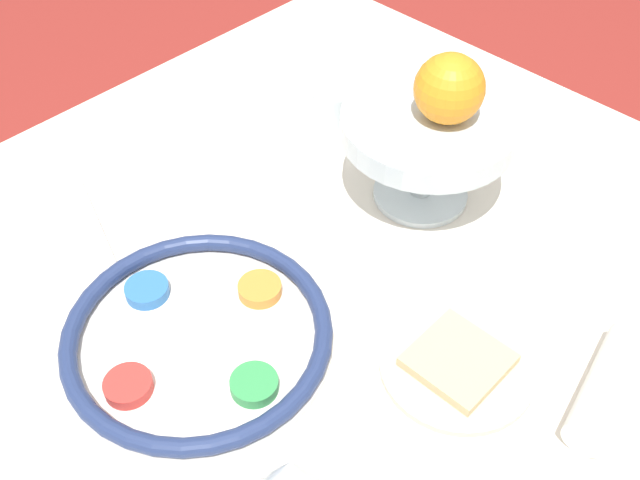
{
  "coord_description": "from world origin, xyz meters",
  "views": [
    {
      "loc": [
        -0.36,
        -0.38,
        1.42
      ],
      "look_at": [
        0.08,
        0.05,
        0.79
      ],
      "focal_mm": 42.0,
      "sensor_mm": 36.0,
      "label": 1
    }
  ],
  "objects_px": {
    "bread_plate": "(457,364)",
    "seder_plate": "(198,336)",
    "cup_near": "(333,108)",
    "orange_fruit": "(449,89)",
    "napkin_roll": "(609,386)",
    "fruit_stand": "(428,134)"
  },
  "relations": [
    {
      "from": "bread_plate",
      "to": "seder_plate",
      "type": "bearing_deg",
      "value": 127.9
    },
    {
      "from": "bread_plate",
      "to": "cup_near",
      "type": "xyz_separation_m",
      "value": [
        0.21,
        0.39,
        0.03
      ]
    },
    {
      "from": "orange_fruit",
      "to": "napkin_roll",
      "type": "height_order",
      "value": "orange_fruit"
    },
    {
      "from": "napkin_roll",
      "to": "cup_near",
      "type": "height_order",
      "value": "cup_near"
    },
    {
      "from": "cup_near",
      "to": "bread_plate",
      "type": "bearing_deg",
      "value": -119.02
    },
    {
      "from": "fruit_stand",
      "to": "cup_near",
      "type": "bearing_deg",
      "value": 81.25
    },
    {
      "from": "orange_fruit",
      "to": "cup_near",
      "type": "distance_m",
      "value": 0.25
    },
    {
      "from": "fruit_stand",
      "to": "bread_plate",
      "type": "relative_size",
      "value": 1.3
    },
    {
      "from": "seder_plate",
      "to": "bread_plate",
      "type": "height_order",
      "value": "seder_plate"
    },
    {
      "from": "seder_plate",
      "to": "napkin_roll",
      "type": "relative_size",
      "value": 1.91
    },
    {
      "from": "fruit_stand",
      "to": "cup_near",
      "type": "relative_size",
      "value": 3.26
    },
    {
      "from": "orange_fruit",
      "to": "napkin_roll",
      "type": "xyz_separation_m",
      "value": [
        -0.12,
        -0.32,
        -0.15
      ]
    },
    {
      "from": "fruit_stand",
      "to": "seder_plate",
      "type": "bearing_deg",
      "value": 176.75
    },
    {
      "from": "napkin_roll",
      "to": "cup_near",
      "type": "bearing_deg",
      "value": 74.84
    },
    {
      "from": "bread_plate",
      "to": "orange_fruit",
      "type": "bearing_deg",
      "value": 43.47
    },
    {
      "from": "seder_plate",
      "to": "napkin_roll",
      "type": "bearing_deg",
      "value": -55.09
    },
    {
      "from": "napkin_roll",
      "to": "cup_near",
      "type": "relative_size",
      "value": 2.31
    },
    {
      "from": "orange_fruit",
      "to": "napkin_roll",
      "type": "bearing_deg",
      "value": -110.91
    },
    {
      "from": "bread_plate",
      "to": "napkin_roll",
      "type": "distance_m",
      "value": 0.15
    },
    {
      "from": "orange_fruit",
      "to": "seder_plate",
      "type": "bearing_deg",
      "value": 174.43
    },
    {
      "from": "orange_fruit",
      "to": "napkin_roll",
      "type": "distance_m",
      "value": 0.37
    },
    {
      "from": "orange_fruit",
      "to": "cup_near",
      "type": "relative_size",
      "value": 1.26
    }
  ]
}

